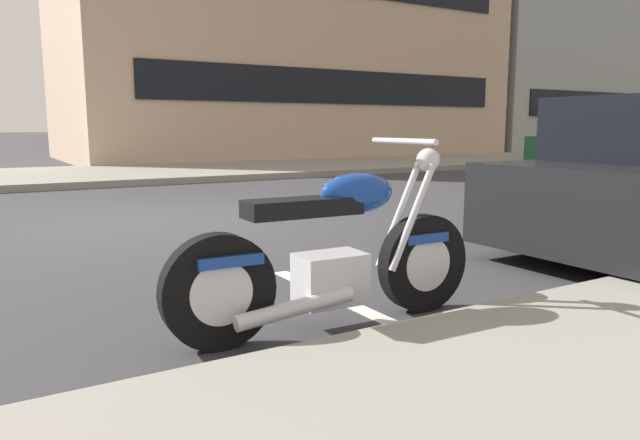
# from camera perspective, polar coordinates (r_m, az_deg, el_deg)

# --- Properties ---
(ground_plane) EXTENTS (260.00, 260.00, 0.00)m
(ground_plane) POSITION_cam_1_polar(r_m,az_deg,el_deg) (7.63, -14.29, -0.17)
(ground_plane) COLOR #333335
(sidewalk_far_curb) EXTENTS (120.00, 5.00, 0.14)m
(sidewalk_far_curb) POSITION_cam_1_polar(r_m,az_deg,el_deg) (20.24, 13.49, 5.63)
(sidewalk_far_curb) COLOR gray
(sidewalk_far_curb) RESTS_ON ground
(parking_stall_stripe) EXTENTS (0.12, 2.20, 0.01)m
(parking_stall_stripe) POSITION_cam_1_polar(r_m,az_deg,el_deg) (3.95, 3.42, -8.34)
(parking_stall_stripe) COLOR silver
(parking_stall_stripe) RESTS_ON ground
(parked_motorcycle) EXTENTS (2.01, 0.62, 1.11)m
(parked_motorcycle) POSITION_cam_1_polar(r_m,az_deg,el_deg) (3.46, 1.34, -3.61)
(parked_motorcycle) COLOR black
(parked_motorcycle) RESTS_ON ground
(car_opposite_curb) EXTENTS (4.31, 1.94, 1.45)m
(car_opposite_curb) POSITION_cam_1_polar(r_m,az_deg,el_deg) (19.78, 25.29, 6.71)
(car_opposite_curb) COLOR #236638
(car_opposite_curb) RESTS_ON ground
(townhouse_behind_pole) EXTENTS (15.91, 8.78, 11.26)m
(townhouse_behind_pole) POSITION_cam_1_polar(r_m,az_deg,el_deg) (24.11, -4.01, 19.64)
(townhouse_behind_pole) COLOR tan
(townhouse_behind_pole) RESTS_ON ground
(townhouse_near_left) EXTENTS (11.48, 10.19, 9.84)m
(townhouse_near_left) POSITION_cam_1_polar(r_m,az_deg,el_deg) (33.32, 18.42, 15.02)
(townhouse_near_left) COLOR #939993
(townhouse_near_left) RESTS_ON ground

